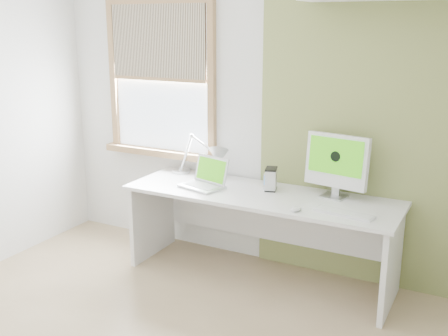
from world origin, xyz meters
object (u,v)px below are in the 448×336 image
Objects in this scene: desk at (263,214)px; external_drive at (271,179)px; desk_lamp at (211,158)px; laptop at (206,179)px; imac at (337,162)px.

desk is 0.30m from external_drive.
desk_lamp is 0.58m from external_drive.
laptop is at bearing -162.84° from external_drive.
desk_lamp is at bearing 177.97° from external_drive.
imac reaches higher than desk.
desk is at bearing -165.78° from imac.
laptop reaches higher than external_drive.
desk_lamp is 1.26× the size of imac.
desk_lamp is 1.08m from imac.
laptop is (-0.48, -0.09, 0.25)m from desk.
laptop is 0.78× the size of imac.
imac is (0.51, 0.07, 0.18)m from external_drive.
laptop is at bearing -168.88° from desk.
desk_lamp is 0.23m from laptop.
external_drive is at bearing 17.16° from laptop.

